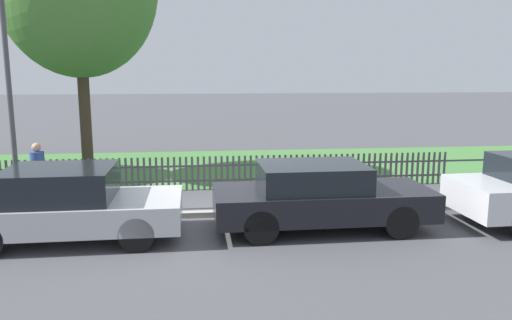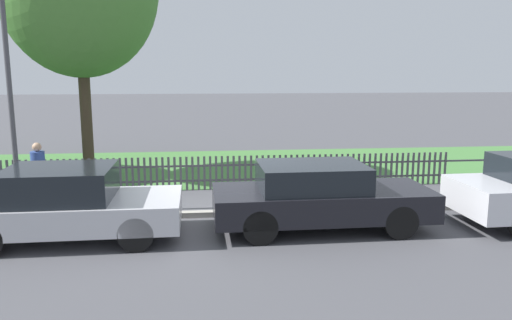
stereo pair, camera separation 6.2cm
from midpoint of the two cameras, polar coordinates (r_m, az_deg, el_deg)
ground_plane at (r=11.04m, az=-3.05°, el=-6.53°), size 120.00×120.00×0.00m
kerb_stone at (r=11.12m, az=-3.08°, el=-6.09°), size 34.36×0.20×0.12m
grass_strip at (r=16.76m, az=-4.26°, el=-0.74°), size 34.36×6.55×0.01m
park_fence at (r=13.47m, az=-3.74°, el=-1.46°), size 34.36×0.05×0.92m
parked_car_black_saloon at (r=10.09m, az=-20.78°, el=-4.68°), size 4.09×1.90×1.39m
parked_car_navy_estate at (r=10.13m, az=7.08°, el=-4.06°), size 4.37×1.78×1.35m
covered_motorcycle at (r=12.68m, az=6.35°, el=-1.43°), size 2.03×0.76×1.03m
pedestrian_near_fence at (r=12.53m, az=-23.76°, el=-1.25°), size 0.43×0.43×1.55m
street_lamp at (r=11.98m, az=-26.91°, el=9.93°), size 0.20×0.79×5.26m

